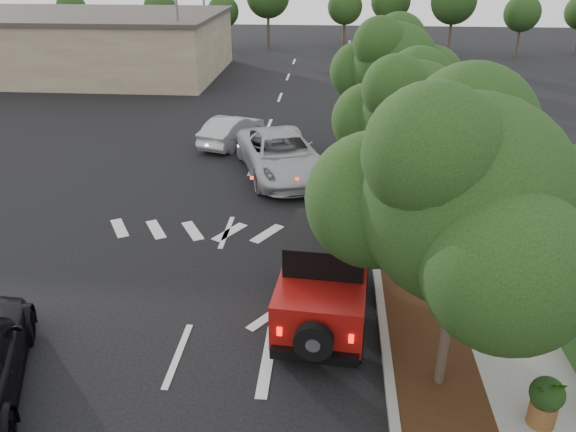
# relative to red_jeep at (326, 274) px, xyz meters

# --- Properties ---
(ground) EXTENTS (120.00, 120.00, 0.00)m
(ground) POSITION_rel_red_jeep_xyz_m (-3.22, -1.84, -1.14)
(ground) COLOR black
(ground) RESTS_ON ground
(curb) EXTENTS (0.20, 70.00, 0.15)m
(curb) POSITION_rel_red_jeep_xyz_m (1.38, 10.16, -1.07)
(curb) COLOR #9E9B93
(curb) RESTS_ON ground
(planting_strip) EXTENTS (1.80, 70.00, 0.12)m
(planting_strip) POSITION_rel_red_jeep_xyz_m (2.38, 10.16, -1.08)
(planting_strip) COLOR black
(planting_strip) RESTS_ON ground
(sidewalk) EXTENTS (2.00, 70.00, 0.12)m
(sidewalk) POSITION_rel_red_jeep_xyz_m (4.28, 10.16, -1.08)
(sidewalk) COLOR gray
(sidewalk) RESTS_ON ground
(hedge) EXTENTS (0.80, 70.00, 0.80)m
(hedge) POSITION_rel_red_jeep_xyz_m (5.68, 10.16, -0.74)
(hedge) COLOR black
(hedge) RESTS_ON ground
(commercial_building) EXTENTS (22.00, 12.00, 4.00)m
(commercial_building) POSITION_rel_red_jeep_xyz_m (-19.22, 28.16, 0.86)
(commercial_building) COLOR #89725E
(commercial_building) RESTS_ON ground
(transmission_tower) EXTENTS (7.00, 4.00, 28.00)m
(transmission_tower) POSITION_rel_red_jeep_xyz_m (2.78, 46.16, -1.14)
(transmission_tower) COLOR slate
(transmission_tower) RESTS_ON ground
(street_tree_near) EXTENTS (3.80, 3.80, 5.92)m
(street_tree_near) POSITION_rel_red_jeep_xyz_m (2.38, -2.34, -1.14)
(street_tree_near) COLOR #113311
(street_tree_near) RESTS_ON ground
(street_tree_mid) EXTENTS (3.20, 3.20, 5.32)m
(street_tree_mid) POSITION_rel_red_jeep_xyz_m (2.38, 4.66, -1.14)
(street_tree_mid) COLOR #113311
(street_tree_mid) RESTS_ON ground
(street_tree_far) EXTENTS (3.40, 3.40, 5.62)m
(street_tree_far) POSITION_rel_red_jeep_xyz_m (2.38, 11.16, -1.14)
(street_tree_far) COLOR #113311
(street_tree_far) RESTS_ON ground
(light_pole_a) EXTENTS (2.00, 0.22, 9.00)m
(light_pole_a) POSITION_rel_red_jeep_xyz_m (-9.72, 24.16, -1.14)
(light_pole_a) COLOR slate
(light_pole_a) RESTS_ON ground
(light_pole_b) EXTENTS (2.00, 0.22, 9.00)m
(light_pole_b) POSITION_rel_red_jeep_xyz_m (-10.72, 36.16, -1.14)
(light_pole_b) COLOR slate
(light_pole_b) RESTS_ON ground
(red_jeep) EXTENTS (2.27, 4.51, 2.25)m
(red_jeep) POSITION_rel_red_jeep_xyz_m (0.00, 0.00, 0.00)
(red_jeep) COLOR black
(red_jeep) RESTS_ON ground
(silver_suv_ahead) EXTENTS (4.57, 6.59, 1.67)m
(silver_suv_ahead) POSITION_rel_red_jeep_xyz_m (-1.95, 9.35, -0.31)
(silver_suv_ahead) COLOR #B2B5BB
(silver_suv_ahead) RESTS_ON ground
(silver_sedan_oncoming) EXTENTS (2.63, 4.23, 1.32)m
(silver_sedan_oncoming) POSITION_rel_red_jeep_xyz_m (-4.55, 13.00, -0.49)
(silver_sedan_oncoming) COLOR #A3A6AA
(silver_sedan_oncoming) RESTS_ON ground
(parked_suv) EXTENTS (4.08, 2.01, 1.34)m
(parked_suv) POSITION_rel_red_jeep_xyz_m (-12.02, 23.38, -0.48)
(parked_suv) COLOR #A1A3A8
(parked_suv) RESTS_ON ground
(terracotta_planter) EXTENTS (0.63, 0.63, 1.10)m
(terracotta_planter) POSITION_rel_red_jeep_xyz_m (4.09, -3.34, -0.40)
(terracotta_planter) COLOR brown
(terracotta_planter) RESTS_ON ground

